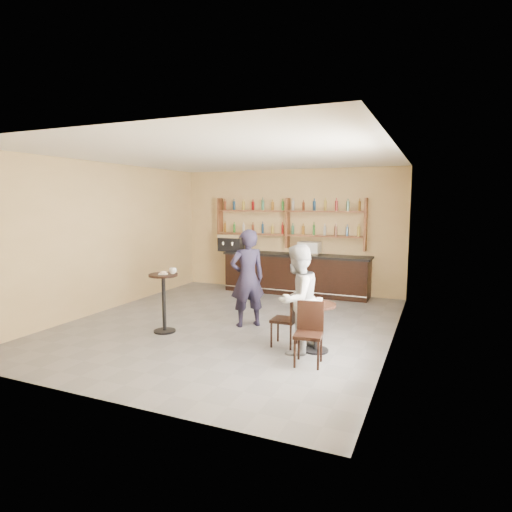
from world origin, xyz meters
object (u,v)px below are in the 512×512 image
at_px(man_main, 247,278).
at_px(patron_second, 297,299).
at_px(pastry_case, 309,248).
at_px(chair_west, 284,319).
at_px(chair_south, 308,334).
at_px(cafe_table, 316,327).
at_px(espresso_machine, 231,243).
at_px(bar_counter, 296,274).
at_px(pedestal_table, 164,303).

bearing_deg(man_main, patron_second, 99.79).
distance_m(pastry_case, patron_second, 4.28).
xyz_separation_m(chair_west, chair_south, (0.60, -0.65, 0.01)).
distance_m(pastry_case, cafe_table, 4.26).
bearing_deg(espresso_machine, chair_south, -57.98).
distance_m(pastry_case, man_main, 3.16).
xyz_separation_m(man_main, chair_west, (1.03, -0.80, -0.48)).
height_order(bar_counter, patron_second, patron_second).
bearing_deg(chair_south, espresso_machine, 120.08).
relative_size(cafe_table, chair_south, 0.85).
xyz_separation_m(bar_counter, chair_south, (1.68, -4.58, -0.06)).
bearing_deg(cafe_table, espresso_machine, 131.15).
relative_size(pedestal_table, man_main, 0.58).
bearing_deg(pastry_case, chair_west, -80.71).
height_order(pedestal_table, chair_west, pedestal_table).
bearing_deg(man_main, pedestal_table, -4.99).
relative_size(espresso_machine, pastry_case, 1.16).
relative_size(espresso_machine, pedestal_table, 0.59).
distance_m(pedestal_table, cafe_table, 2.81).
distance_m(bar_counter, patron_second, 4.38).
bearing_deg(pedestal_table, chair_west, 3.84).
bearing_deg(bar_counter, chair_south, -69.93).
bearing_deg(chair_south, chair_west, 125.18).
distance_m(pastry_case, chair_south, 4.83).
xyz_separation_m(pedestal_table, cafe_table, (2.81, 0.10, -0.15)).
height_order(espresso_machine, pedestal_table, espresso_machine).
xyz_separation_m(bar_counter, man_main, (0.05, -3.14, 0.41)).
distance_m(pedestal_table, man_main, 1.60).
height_order(chair_west, chair_south, chair_south).
xyz_separation_m(pastry_case, chair_west, (0.72, -3.93, -0.75)).
xyz_separation_m(cafe_table, chair_west, (-0.55, 0.05, 0.06)).
relative_size(espresso_machine, man_main, 0.34).
height_order(man_main, chair_south, man_main).
distance_m(espresso_machine, chair_south, 5.84).
height_order(pedestal_table, man_main, man_main).
bearing_deg(bar_counter, man_main, -89.10).
bearing_deg(chair_south, pedestal_table, 162.58).
height_order(man_main, chair_west, man_main).
bearing_deg(chair_west, bar_counter, -165.80).
bearing_deg(chair_south, patron_second, 118.25).
relative_size(cafe_table, chair_west, 0.87).
bearing_deg(patron_second, pastry_case, -149.47).
bearing_deg(espresso_machine, pastry_case, -5.59).
distance_m(pastry_case, chair_west, 4.07).
height_order(bar_counter, chair_west, bar_counter).
distance_m(bar_counter, chair_west, 4.08).
bearing_deg(chair_west, chair_south, 41.62).
distance_m(bar_counter, pastry_case, 0.77).
bearing_deg(chair_west, pedestal_table, -87.25).
bearing_deg(bar_counter, pedestal_table, -106.15).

